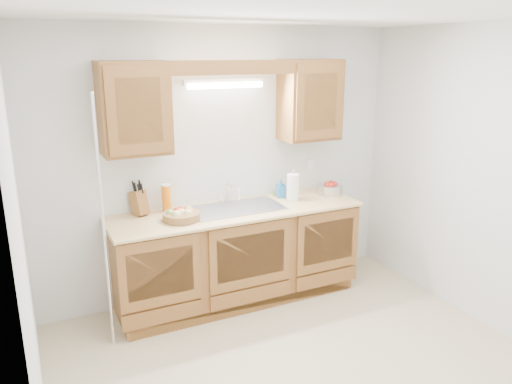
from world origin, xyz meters
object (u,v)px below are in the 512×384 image
fruit_basket (181,215)px  paper_towel (293,187)px  knife_block (139,202)px  apple_bowl (330,188)px

fruit_basket → paper_towel: (1.13, 0.10, 0.08)m
paper_towel → knife_block: bearing=172.2°
knife_block → paper_towel: bearing=-30.8°
knife_block → paper_towel: size_ratio=1.03×
knife_block → apple_bowl: size_ratio=1.02×
knife_block → apple_bowl: bearing=-28.2°
fruit_basket → knife_block: size_ratio=1.08×
fruit_basket → apple_bowl: apple_bowl is taller
fruit_basket → knife_block: bearing=134.3°
paper_towel → apple_bowl: paper_towel is taller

